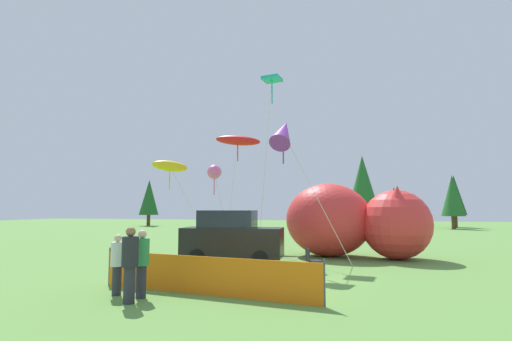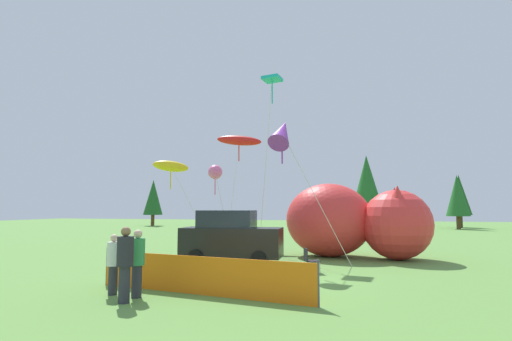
# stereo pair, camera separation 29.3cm
# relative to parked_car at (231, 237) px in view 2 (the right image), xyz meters

# --- Properties ---
(ground_plane) EXTENTS (120.00, 120.00, 0.00)m
(ground_plane) POSITION_rel_parked_car_xyz_m (1.96, -2.35, -1.10)
(ground_plane) COLOR #609342
(parked_car) EXTENTS (4.40, 2.05, 2.26)m
(parked_car) POSITION_rel_parked_car_xyz_m (0.00, 0.00, 0.00)
(parked_car) COLOR black
(parked_car) RESTS_ON ground
(folding_chair) EXTENTS (0.67, 0.67, 0.90)m
(folding_chair) POSITION_rel_parked_car_xyz_m (3.63, -1.84, -0.57)
(folding_chair) COLOR black
(folding_chair) RESTS_ON ground
(inflatable_cat) EXTENTS (7.06, 4.11, 3.55)m
(inflatable_cat) POSITION_rel_parked_car_xyz_m (5.03, 3.20, 0.55)
(inflatable_cat) COLOR red
(inflatable_cat) RESTS_ON ground
(safety_fence) EXTENTS (6.70, 1.21, 1.14)m
(safety_fence) POSITION_rel_parked_car_xyz_m (1.13, -6.17, -0.58)
(safety_fence) COLOR orange
(safety_fence) RESTS_ON ground
(spectator_in_red_shirt) EXTENTS (0.39, 0.39, 1.79)m
(spectator_in_red_shirt) POSITION_rel_parked_car_xyz_m (-0.33, -6.94, -0.12)
(spectator_in_red_shirt) COLOR #2D2D38
(spectator_in_red_shirt) RESTS_ON ground
(spectator_in_blue_shirt) EXTENTS (0.41, 0.41, 1.89)m
(spectator_in_blue_shirt) POSITION_rel_parked_car_xyz_m (-0.31, -7.55, -0.06)
(spectator_in_blue_shirt) COLOR #2D2D38
(spectator_in_blue_shirt) RESTS_ON ground
(spectator_in_white_shirt) EXTENTS (0.36, 0.36, 1.64)m
(spectator_in_white_shirt) POSITION_rel_parked_car_xyz_m (-1.16, -6.79, -0.20)
(spectator_in_white_shirt) COLOR #2D2D38
(spectator_in_white_shirt) RESTS_ON ground
(kite_pink_octopus) EXTENTS (1.79, 1.47, 4.81)m
(kite_pink_octopus) POSITION_rel_parked_car_xyz_m (-2.48, 4.65, 3.28)
(kite_pink_octopus) COLOR silver
(kite_pink_octopus) RESTS_ON ground
(kite_teal_diamond) EXTENTS (1.66, 2.25, 9.10)m
(kite_teal_diamond) POSITION_rel_parked_car_xyz_m (1.19, 3.04, 7.71)
(kite_teal_diamond) COLOR silver
(kite_teal_diamond) RESTS_ON ground
(kite_purple_delta) EXTENTS (3.24, 1.74, 6.30)m
(kite_purple_delta) POSITION_rel_parked_car_xyz_m (2.40, -0.58, 4.37)
(kite_purple_delta) COLOR silver
(kite_purple_delta) RESTS_ON ground
(kite_yellow_hero) EXTENTS (3.85, 1.71, 5.13)m
(kite_yellow_hero) POSITION_rel_parked_car_xyz_m (-4.80, 3.76, 3.58)
(kite_yellow_hero) COLOR silver
(kite_yellow_hero) RESTS_ON ground
(kite_red_lizard) EXTENTS (2.94, 1.53, 7.03)m
(kite_red_lizard) POSITION_rel_parked_car_xyz_m (-1.75, 6.85, 5.42)
(kite_red_lizard) COLOR silver
(kite_red_lizard) RESTS_ON ground
(horizon_tree_east) EXTENTS (2.51, 2.51, 5.99)m
(horizon_tree_east) POSITION_rel_parked_car_xyz_m (15.93, 32.01, 2.58)
(horizon_tree_east) COLOR brown
(horizon_tree_east) RESTS_ON ground
(horizon_tree_west) EXTENTS (2.64, 2.64, 6.31)m
(horizon_tree_west) POSITION_rel_parked_car_xyz_m (16.96, 35.80, 2.78)
(horizon_tree_west) COLOR brown
(horizon_tree_west) RESTS_ON ground
(horizon_tree_mid) EXTENTS (2.52, 2.52, 6.01)m
(horizon_tree_mid) POSITION_rel_parked_car_xyz_m (-20.91, 30.79, 2.59)
(horizon_tree_mid) COLOR brown
(horizon_tree_mid) RESTS_ON ground
(horizon_tree_northeast) EXTENTS (3.85, 3.85, 9.18)m
(horizon_tree_northeast) POSITION_rel_parked_car_xyz_m (6.34, 37.11, 4.54)
(horizon_tree_northeast) COLOR brown
(horizon_tree_northeast) RESTS_ON ground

